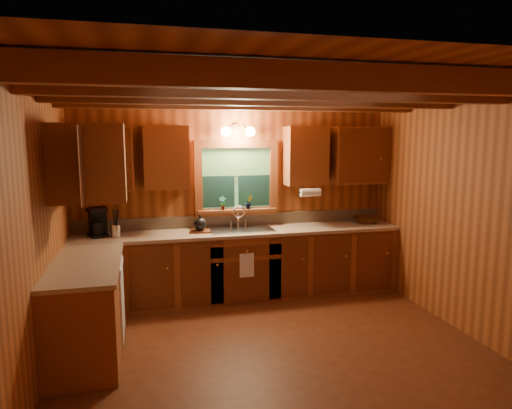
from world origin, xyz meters
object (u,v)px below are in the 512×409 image
Objects in this scene: sink at (241,233)px; coffee_maker at (98,222)px; cutting_board at (200,231)px; wicker_basket at (366,220)px.

coffee_maker is at bearing 177.35° from sink.
coffee_maker reaches higher than cutting_board.
cutting_board is 0.74× the size of wicker_basket.
cutting_board is 2.33m from wicker_basket.
wicker_basket is at bearing -24.46° from coffee_maker.
coffee_maker reaches higher than wicker_basket.
sink is 1.78m from coffee_maker.
coffee_maker is at bearing -175.89° from cutting_board.
coffee_maker is 1.36× the size of cutting_board.
wicker_basket is at bearing 10.08° from cutting_board.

